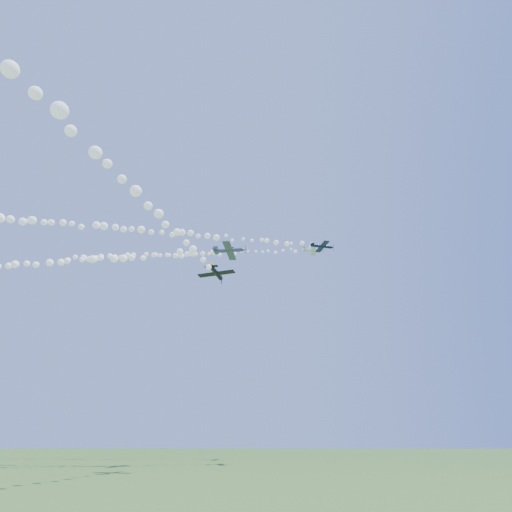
{
  "coord_description": "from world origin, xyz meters",
  "views": [
    {
      "loc": [
        4.78,
        -98.99,
        5.66
      ],
      "look_at": [
        3.2,
        -6.16,
        44.79
      ],
      "focal_mm": 30.0,
      "sensor_mm": 36.0,
      "label": 1
    }
  ],
  "objects_px": {
    "plane_white": "(313,250)",
    "plane_black": "(216,273)",
    "plane_navy": "(322,246)",
    "plane_grey": "(229,250)"
  },
  "relations": [
    {
      "from": "plane_grey",
      "to": "plane_black",
      "type": "bearing_deg",
      "value": -86.48
    },
    {
      "from": "plane_white",
      "to": "plane_navy",
      "type": "relative_size",
      "value": 0.96
    },
    {
      "from": "plane_white",
      "to": "plane_black",
      "type": "distance_m",
      "value": 50.43
    },
    {
      "from": "plane_navy",
      "to": "plane_black",
      "type": "bearing_deg",
      "value": -151.78
    },
    {
      "from": "plane_navy",
      "to": "plane_grey",
      "type": "xyz_separation_m",
      "value": [
        -21.92,
        -5.57,
        -3.37
      ]
    },
    {
      "from": "plane_white",
      "to": "plane_black",
      "type": "relative_size",
      "value": 0.91
    },
    {
      "from": "plane_navy",
      "to": "plane_black",
      "type": "relative_size",
      "value": 0.94
    },
    {
      "from": "plane_black",
      "to": "plane_navy",
      "type": "bearing_deg",
      "value": -35.05
    },
    {
      "from": "plane_navy",
      "to": "plane_grey",
      "type": "bearing_deg",
      "value": -179.0
    },
    {
      "from": "plane_white",
      "to": "plane_grey",
      "type": "height_order",
      "value": "plane_white"
    }
  ]
}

